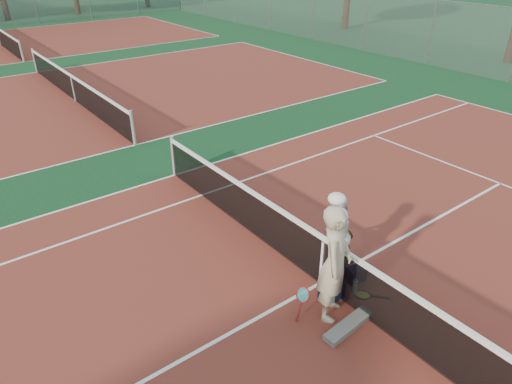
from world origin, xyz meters
The scene contains 16 objects.
ground centered at (0.00, 0.00, 0.00)m, with size 130.00×130.00×0.00m, color #0E3519.
court_main centered at (0.00, 0.00, 0.00)m, with size 23.77×10.97×0.01m, color maroon.
court_far_a centered at (0.00, 13.50, 0.00)m, with size 23.77×10.97×0.01m, color maroon.
court_far_b centered at (0.00, 27.00, 0.00)m, with size 23.77×10.97×0.01m, color maroon.
net_main centered at (0.00, 0.00, 0.51)m, with size 0.10×10.98×1.02m, color black, non-canonical shape.
net_far_a centered at (0.00, 13.50, 0.51)m, with size 0.10×10.98×1.02m, color black, non-canonical shape.
fence_right centered at (16.00, 6.75, 1.50)m, with size 54.50×0.06×3.00m, color slate, non-canonical shape.
player_a centered at (-0.40, -0.63, 1.03)m, with size 0.75×0.49×2.06m, color #B4A88C.
player_b centered at (0.40, 0.16, 0.80)m, with size 0.78×0.61×1.60m, color silver.
racket_red centered at (-0.81, -0.38, 0.28)m, with size 0.26×0.27×0.56m, color maroon, non-canonical shape.
racket_black_held centered at (1.05, 0.38, 0.29)m, with size 0.24×0.27×0.57m, color black, non-canonical shape.
racket_spare centered at (0.37, -0.68, 0.01)m, with size 0.60×0.27×0.03m, color black, non-canonical shape.
sports_bag_navy centered at (-0.11, -0.38, 0.16)m, with size 0.40×0.28×0.32m, color black.
sports_bag_purple centered at (0.58, -0.32, 0.14)m, with size 0.34×0.23×0.28m, color black.
net_cover_canvas centered at (-0.41, -1.06, 0.05)m, with size 1.00×0.23×0.10m, color #615D57.
water_bottle centered at (0.27, -0.57, 0.15)m, with size 0.09×0.09×0.30m, color silver.
Camera 1 is at (-4.83, -4.42, 5.47)m, focal length 32.00 mm.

